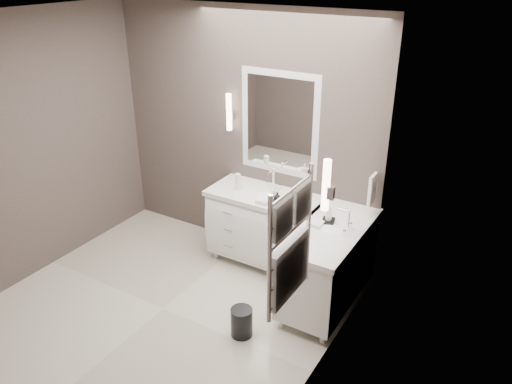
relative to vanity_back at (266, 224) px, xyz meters
The scene contains 20 objects.
floor 1.39m from the vanity_back, 110.17° to the right, with size 3.20×3.00×0.01m, color beige.
ceiling 2.57m from the vanity_back, 110.17° to the right, with size 3.20×3.00×0.01m, color white.
wall_back 1.01m from the vanity_back, 148.11° to the left, with size 3.20×0.01×2.70m, color #463C38.
wall_left 2.54m from the vanity_back, 149.20° to the right, with size 0.01×3.00×2.70m, color #463C38.
wall_right 1.89m from the vanity_back, 46.69° to the right, with size 0.01×3.00×2.70m, color #463C38.
vanity_back is the anchor object (origin of this frame).
vanity_right 0.93m from the vanity_back, 20.38° to the right, with size 0.59×1.24×0.97m.
mirror_back 1.10m from the vanity_back, 90.00° to the left, with size 0.90×0.02×1.10m.
mirror_right 1.62m from the vanity_back, 20.48° to the right, with size 0.02×0.90×1.10m.
sconce_back 1.27m from the vanity_back, 160.98° to the left, with size 0.06×0.06×0.40m.
sconce_right 1.84m from the vanity_back, 43.07° to the right, with size 0.06×0.06×0.40m.
towel_bar_corner 1.26m from the vanity_back, ahead, with size 0.03×0.22×0.30m.
towel_ladder 2.16m from the vanity_back, 55.90° to the right, with size 0.06×0.58×0.90m.
waste_bin 1.26m from the vanity_back, 70.40° to the right, with size 0.20×0.20×0.28m, color black.
amenity_tray_back 0.43m from the vanity_back, 30.79° to the right, with size 0.17×0.13×0.03m, color black.
amenity_tray_right 0.92m from the vanity_back, 16.17° to the right, with size 0.11×0.15×0.02m, color black.
water_bottle 0.56m from the vanity_back, behind, with size 0.06×0.06×0.18m, color silver.
soap_bottle_a 0.49m from the vanity_back, 30.20° to the right, with size 0.06×0.06×0.13m, color white.
soap_bottle_b 0.51m from the vanity_back, 33.16° to the right, with size 0.08×0.08×0.10m, color black.
soap_bottle_c 0.96m from the vanity_back, 16.17° to the right, with size 0.06×0.06×0.16m, color white.
Camera 1 is at (2.78, -2.89, 3.12)m, focal length 35.00 mm.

